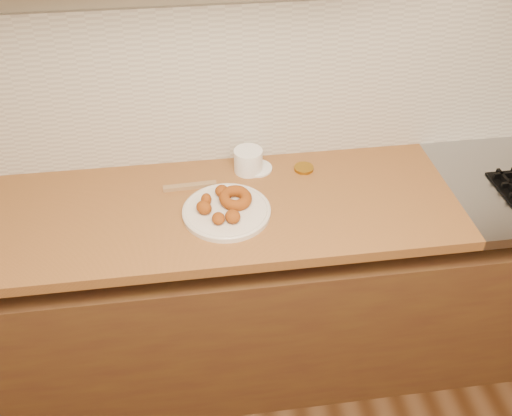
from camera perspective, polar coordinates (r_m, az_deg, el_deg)
The scene contains 11 objects.
wall_back at distance 2.00m, azimuth 5.21°, elevation 16.99°, with size 4.00×0.02×2.70m, color #B8A98E.
base_cabinet at distance 2.31m, azimuth 5.41°, elevation -8.83°, with size 3.60×0.60×0.77m, color #553919.
butcher_block at distance 1.94m, azimuth -12.73°, elevation -0.87°, with size 2.30×0.62×0.04m, color brown.
backsplash at distance 2.05m, azimuth 5.03°, elevation 12.98°, with size 3.60×0.02×0.60m, color beige.
donut_plate at distance 1.87m, azimuth -3.11°, elevation -0.38°, with size 0.31×0.31×0.02m, color silver.
ring_donut at distance 1.89m, azimuth -2.19°, elevation 1.06°, with size 0.12×0.12×0.04m, color #923C05.
fried_dough_chunks at distance 1.85m, azimuth -4.12°, elevation 0.11°, with size 0.16×0.21×0.05m.
plastic_tub at distance 2.06m, azimuth -0.82°, elevation 5.00°, with size 0.11×0.11×0.09m, color white.
tub_lid at distance 2.09m, azimuth 0.07°, elevation 4.21°, with size 0.12×0.12×0.01m, color white.
brass_jar_lid at distance 2.09m, azimuth 5.05°, elevation 4.19°, with size 0.07×0.07×0.01m, color #9F731C.
wooden_utensil at distance 2.00m, azimuth -6.98°, elevation 2.29°, with size 0.20×0.02×0.02m, color olive.
Camera 1 is at (-0.42, 0.20, 2.10)m, focal length 38.00 mm.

